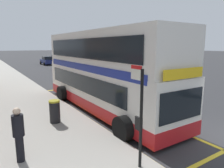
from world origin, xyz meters
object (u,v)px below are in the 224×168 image
Objects in this scene: bus_stop_sign at (140,110)px; pedestrian_waiting_near_sign at (19,133)px; parked_car_maroon_far at (67,64)px; litter_bin at (55,111)px; parked_car_navy_ahead at (47,61)px; double_decker_bus at (103,74)px; parked_car_black_kerbside at (56,60)px.

bus_stop_sign reaches higher than pedestrian_waiting_near_sign.
litter_bin is (-8.59, -21.23, -0.13)m from parked_car_maroon_far.
parked_car_maroon_far is 2.45× the size of pedestrian_waiting_near_sign.
bus_stop_sign reaches higher than parked_car_navy_ahead.
double_decker_bus is 6.11m from bus_stop_sign.
pedestrian_waiting_near_sign is at bearing -109.38° from parked_car_navy_ahead.
parked_car_maroon_far is (-1.92, -11.53, 0.00)m from parked_car_black_kerbside.
litter_bin is at bearing 101.77° from bus_stop_sign.
parked_car_black_kerbside is at bearing -98.69° from parked_car_maroon_far.
parked_car_navy_ahead is 3.06m from parked_car_black_kerbside.
double_decker_bus reaches higher than bus_stop_sign.
bus_stop_sign is 0.71× the size of parked_car_maroon_far.
pedestrian_waiting_near_sign reaches higher than parked_car_black_kerbside.
parked_car_black_kerbside is 1.00× the size of parked_car_maroon_far.
bus_stop_sign reaches higher than litter_bin.
pedestrian_waiting_near_sign reaches higher than parked_car_maroon_far.
parked_car_black_kerbside is 34.41m from litter_bin.
bus_stop_sign is 5.03m from litter_bin.
parked_car_black_kerbside is 4.00× the size of litter_bin.
bus_stop_sign is 36.32m from parked_car_navy_ahead.
pedestrian_waiting_near_sign is 3.28m from litter_bin.
parked_car_black_kerbside is 37.53m from pedestrian_waiting_near_sign.
litter_bin is at bearing 68.74° from parked_car_maroon_far.
litter_bin is (-3.12, -0.94, -1.40)m from double_decker_bus.
bus_stop_sign is 2.83× the size of litter_bin.
bus_stop_sign is at bearing -36.42° from pedestrian_waiting_near_sign.
double_decker_bus is 32.70m from parked_car_black_kerbside.
parked_car_navy_ahead is 1.00× the size of parked_car_maroon_far.
double_decker_bus is at bearing -102.22° from parked_car_navy_ahead.
parked_car_navy_ahead is 31.87m from litter_bin.
double_decker_bus is 30.32m from parked_car_navy_ahead.
parked_car_navy_ahead is at bearing 78.63° from bus_stop_sign.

